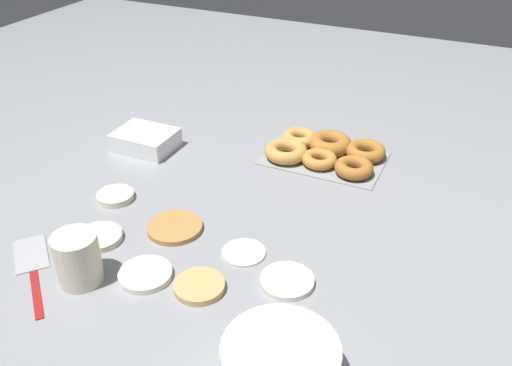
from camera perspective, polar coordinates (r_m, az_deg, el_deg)
name	(u,v)px	position (r m, az deg, el deg)	size (l,w,h in m)	color
ground_plane	(200,216)	(1.17, -5.92, -3.43)	(3.00, 3.00, 0.00)	gray
pancake_0	(244,252)	(1.06, -1.29, -7.22)	(0.09, 0.09, 0.01)	beige
pancake_1	(145,274)	(1.03, -11.57, -9.41)	(0.10, 0.10, 0.01)	silver
pancake_2	(175,227)	(1.13, -8.56, -4.63)	(0.11, 0.11, 0.01)	#B27F42
pancake_3	(99,237)	(1.14, -16.20, -5.49)	(0.09, 0.09, 0.01)	beige
pancake_4	(115,196)	(1.25, -14.58, -1.35)	(0.08, 0.08, 0.02)	beige
pancake_5	(199,286)	(0.99, -5.98, -10.76)	(0.09, 0.09, 0.01)	tan
pancake_6	(287,281)	(1.00, 3.29, -10.25)	(0.10, 0.10, 0.01)	silver
donut_tray	(325,151)	(1.38, 7.23, 3.31)	(0.30, 0.20, 0.04)	#93969B
batter_bowl	(280,364)	(0.83, 2.56, -18.49)	(0.17, 0.17, 0.07)	white
container_stack	(146,140)	(1.44, -11.55, 4.46)	(0.15, 0.12, 0.05)	white
paper_cup	(78,259)	(1.02, -18.25, -7.58)	(0.08, 0.08, 0.10)	beige
spatula	(32,262)	(1.12, -22.52, -7.66)	(0.21, 0.19, 0.01)	maroon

